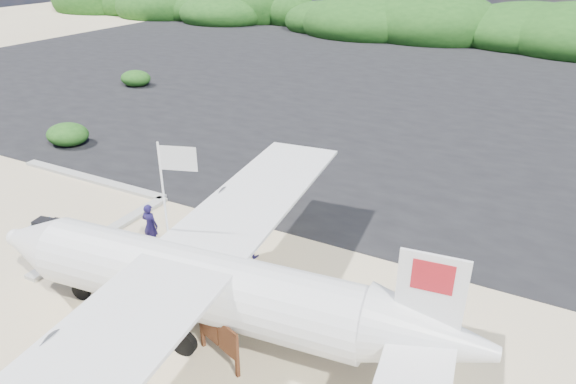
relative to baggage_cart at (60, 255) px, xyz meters
name	(u,v)px	position (x,y,z in m)	size (l,w,h in m)	color
ground	(169,287)	(4.90, 0.39, 0.00)	(160.00, 160.00, 0.00)	beige
asphalt_apron	(413,87)	(4.90, 30.39, 0.00)	(90.00, 50.00, 0.04)	#B2B2B2
lagoon	(30,210)	(-4.10, 1.89, 0.00)	(9.00, 7.00, 0.40)	#B2B2B2
vegetation_band	(470,40)	(4.90, 55.39, 0.00)	(124.00, 8.00, 4.40)	#B2B2B2
baggage_cart	(60,255)	(0.00, 0.00, 0.00)	(2.46, 1.41, 1.23)	blue
flagpole	(176,302)	(5.64, -0.16, 0.00)	(1.11, 0.46, 5.55)	white
signboard	(220,360)	(8.38, -1.61, 0.00)	(1.81, 0.17, 1.49)	brown
crew_a	(150,225)	(2.61, 2.17, 0.89)	(0.65, 0.42, 1.78)	#191349
crew_b	(249,237)	(6.27, 3.33, 0.79)	(0.77, 0.60, 1.58)	#191349
crew_c	(200,260)	(5.59, 1.29, 0.76)	(0.89, 0.37, 1.52)	#191349
aircraft_small	(357,60)	(-2.78, 38.10, 0.00)	(7.29, 7.29, 2.62)	#B2B2B2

